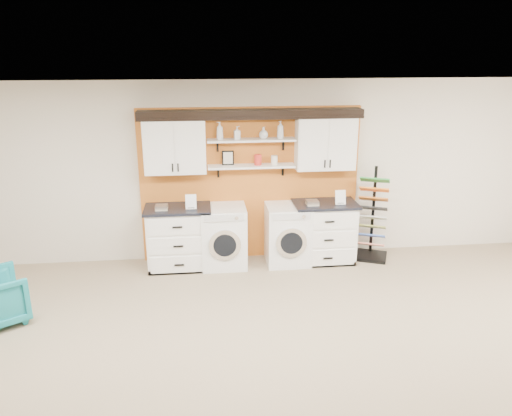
{
  "coord_description": "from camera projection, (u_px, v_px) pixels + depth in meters",
  "views": [
    {
      "loc": [
        -0.75,
        -3.54,
        3.25
      ],
      "look_at": [
        -0.1,
        2.3,
        1.35
      ],
      "focal_mm": 35.0,
      "sensor_mm": 36.0,
      "label": 1
    }
  ],
  "objects": [
    {
      "name": "ceiling",
      "position": [
        305.0,
        113.0,
        3.56
      ],
      "size": [
        10.0,
        10.0,
        0.0
      ],
      "primitive_type": "plane",
      "rotation": [
        3.14,
        0.0,
        0.0
      ],
      "color": "white",
      "rests_on": "wall_back"
    },
    {
      "name": "wall_back",
      "position": [
        250.0,
        171.0,
        7.78
      ],
      "size": [
        10.0,
        0.0,
        10.0
      ],
      "primitive_type": "plane",
      "rotation": [
        1.57,
        0.0,
        0.0
      ],
      "color": "beige",
      "rests_on": "floor"
    },
    {
      "name": "accent_panel",
      "position": [
        250.0,
        184.0,
        7.81
      ],
      "size": [
        3.4,
        0.07,
        2.4
      ],
      "primitive_type": "cube",
      "color": "#BC6320",
      "rests_on": "wall_back"
    },
    {
      "name": "upper_cabinet_left",
      "position": [
        175.0,
        145.0,
        7.32
      ],
      "size": [
        0.9,
        0.35,
        0.84
      ],
      "color": "white",
      "rests_on": "wall_back"
    },
    {
      "name": "upper_cabinet_right",
      "position": [
        325.0,
        142.0,
        7.55
      ],
      "size": [
        0.9,
        0.35,
        0.84
      ],
      "color": "white",
      "rests_on": "wall_back"
    },
    {
      "name": "shelf_lower",
      "position": [
        251.0,
        166.0,
        7.55
      ],
      "size": [
        1.32,
        0.28,
        0.03
      ],
      "primitive_type": "cube",
      "color": "white",
      "rests_on": "wall_back"
    },
    {
      "name": "shelf_upper",
      "position": [
        251.0,
        140.0,
        7.43
      ],
      "size": [
        1.32,
        0.28,
        0.03
      ],
      "primitive_type": "cube",
      "color": "white",
      "rests_on": "wall_back"
    },
    {
      "name": "crown_molding",
      "position": [
        251.0,
        113.0,
        7.32
      ],
      "size": [
        3.3,
        0.41,
        0.13
      ],
      "color": "black",
      "rests_on": "wall_back"
    },
    {
      "name": "picture_frame",
      "position": [
        228.0,
        158.0,
        7.52
      ],
      "size": [
        0.18,
        0.02,
        0.22
      ],
      "color": "black",
      "rests_on": "shelf_lower"
    },
    {
      "name": "canister_red",
      "position": [
        258.0,
        160.0,
        7.53
      ],
      "size": [
        0.11,
        0.11,
        0.16
      ],
      "primitive_type": "cylinder",
      "color": "red",
      "rests_on": "shelf_lower"
    },
    {
      "name": "canister_cream",
      "position": [
        274.0,
        160.0,
        7.56
      ],
      "size": [
        0.1,
        0.1,
        0.14
      ],
      "primitive_type": "cylinder",
      "color": "silver",
      "rests_on": "shelf_lower"
    },
    {
      "name": "base_cabinet_left",
      "position": [
        179.0,
        237.0,
        7.6
      ],
      "size": [
        0.99,
        0.66,
        0.97
      ],
      "color": "white",
      "rests_on": "floor"
    },
    {
      "name": "base_cabinet_right",
      "position": [
        324.0,
        232.0,
        7.84
      ],
      "size": [
        0.98,
        0.66,
        0.96
      ],
      "color": "white",
      "rests_on": "floor"
    },
    {
      "name": "washer",
      "position": [
        224.0,
        236.0,
        7.67
      ],
      "size": [
        0.68,
        0.71,
        0.95
      ],
      "color": "white",
      "rests_on": "floor"
    },
    {
      "name": "dryer",
      "position": [
        288.0,
        234.0,
        7.78
      ],
      "size": [
        0.67,
        0.71,
        0.93
      ],
      "color": "white",
      "rests_on": "floor"
    },
    {
      "name": "sample_rack",
      "position": [
        371.0,
        229.0,
        7.95
      ],
      "size": [
        0.67,
        0.62,
        1.48
      ],
      "rotation": [
        0.0,
        0.0,
        -0.41
      ],
      "color": "black",
      "rests_on": "floor"
    },
    {
      "name": "soap_bottle_a",
      "position": [
        220.0,
        131.0,
        7.33
      ],
      "size": [
        0.12,
        0.12,
        0.26
      ],
      "primitive_type": "imported",
      "rotation": [
        0.0,
        0.0,
        -1.75
      ],
      "color": "silver",
      "rests_on": "shelf_upper"
    },
    {
      "name": "soap_bottle_b",
      "position": [
        237.0,
        133.0,
        7.37
      ],
      "size": [
        0.1,
        0.09,
        0.19
      ],
      "primitive_type": "imported",
      "rotation": [
        0.0,
        0.0,
        1.67
      ],
      "color": "silver",
      "rests_on": "shelf_upper"
    },
    {
      "name": "soap_bottle_c",
      "position": [
        263.0,
        133.0,
        7.41
      ],
      "size": [
        0.19,
        0.19,
        0.17
      ],
      "primitive_type": "imported",
      "rotation": [
        0.0,
        0.0,
        2.11
      ],
      "color": "silver",
      "rests_on": "shelf_upper"
    },
    {
      "name": "soap_bottle_d",
      "position": [
        280.0,
        130.0,
        7.43
      ],
      "size": [
        0.14,
        0.14,
        0.26
      ],
      "primitive_type": "imported",
      "rotation": [
        0.0,
        0.0,
        -0.69
      ],
      "color": "silver",
      "rests_on": "shelf_upper"
    }
  ]
}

